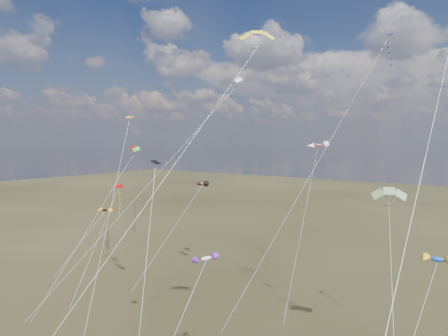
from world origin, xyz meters
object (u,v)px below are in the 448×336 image
Objects in this scene: utility_pole_near at (108,230)px; parafoil_yellow at (256,34)px; utility_pole_far at (134,216)px; novelty_black_orange at (105,210)px.

parafoil_yellow reaches higher than utility_pole_near.
utility_pole_far is 0.75× the size of novelty_black_orange.
utility_pole_far is at bearing 147.17° from parafoil_yellow.
utility_pole_far is 28.31m from novelty_black_orange.
utility_pole_near and utility_pole_far have the same top height.
utility_pole_far is 73.03m from parafoil_yellow.
utility_pole_near is at bearing 155.06° from parafoil_yellow.
parafoil_yellow is (49.09, -22.83, 26.80)m from utility_pole_near.
utility_pole_far is at bearing 119.74° from utility_pole_near.
utility_pole_far is (-8.00, 14.00, 0.00)m from utility_pole_near.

